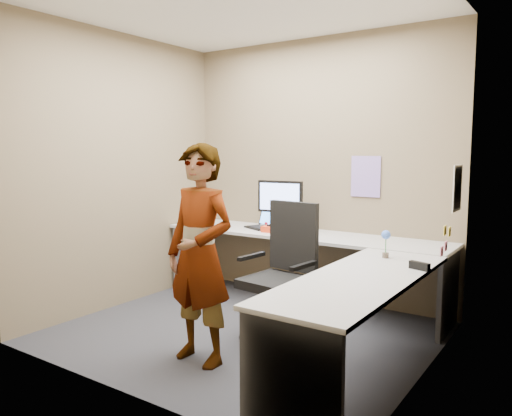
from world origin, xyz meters
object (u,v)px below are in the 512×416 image
Objects in this scene: monitor at (280,199)px; office_chair at (281,286)px; desk at (311,263)px; person at (200,254)px.

office_chair is at bearing -63.61° from monitor.
person reaches higher than desk.
monitor is 0.44× the size of office_chair.
desk is at bearing 81.25° from office_chair.
desk is at bearing -45.89° from monitor.
person is at bearing -109.65° from desk.
person reaches higher than monitor.
office_chair is at bearing -104.89° from desk.
monitor is 0.30× the size of person.
office_chair is 0.82m from person.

